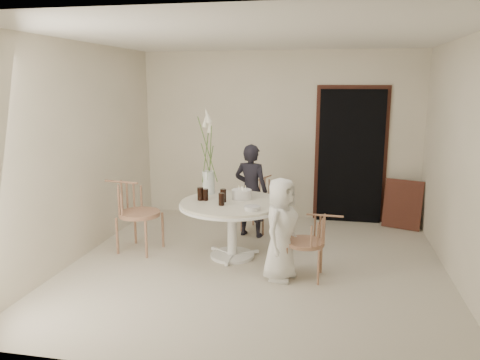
% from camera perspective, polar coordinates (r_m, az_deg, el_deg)
% --- Properties ---
extents(ground, '(4.50, 4.50, 0.00)m').
position_cam_1_polar(ground, '(5.81, 1.95, -10.43)').
color(ground, beige).
rests_on(ground, ground).
extents(room_shell, '(4.50, 4.50, 4.50)m').
position_cam_1_polar(room_shell, '(5.41, 2.07, 5.66)').
color(room_shell, white).
rests_on(room_shell, ground).
extents(doorway, '(1.00, 0.10, 2.10)m').
position_cam_1_polar(doorway, '(7.59, 13.33, 2.78)').
color(doorway, black).
rests_on(doorway, ground).
extents(door_trim, '(1.12, 0.03, 2.22)m').
position_cam_1_polar(door_trim, '(7.62, 13.34, 3.28)').
color(door_trim, '#51221C').
rests_on(door_trim, ground).
extents(table, '(1.33, 1.33, 0.73)m').
position_cam_1_polar(table, '(5.90, -0.97, -3.74)').
color(table, white).
rests_on(table, ground).
extents(picture_frame, '(0.59, 0.36, 0.75)m').
position_cam_1_polar(picture_frame, '(7.57, 19.22, -2.82)').
color(picture_frame, '#51221C').
rests_on(picture_frame, ground).
extents(chair_far, '(0.54, 0.56, 0.79)m').
position_cam_1_polar(chair_far, '(7.11, 2.64, -1.92)').
color(chair_far, '#A8795B').
rests_on(chair_far, ground).
extents(chair_right, '(0.48, 0.45, 0.77)m').
position_cam_1_polar(chair_right, '(5.37, 9.08, -6.82)').
color(chair_right, '#A8795B').
rests_on(chair_right, ground).
extents(chair_left, '(0.61, 0.57, 0.94)m').
position_cam_1_polar(chair_left, '(6.34, -13.20, -3.04)').
color(chair_left, '#A8795B').
rests_on(chair_left, ground).
extents(girl, '(0.55, 0.42, 1.35)m').
position_cam_1_polar(girl, '(6.72, 1.35, -1.30)').
color(girl, black).
rests_on(girl, ground).
extents(boy, '(0.53, 0.66, 1.17)m').
position_cam_1_polar(boy, '(5.28, 5.00, -5.99)').
color(boy, white).
rests_on(boy, ground).
extents(birthday_cake, '(0.25, 0.25, 0.17)m').
position_cam_1_polar(birthday_cake, '(6.00, 0.20, -1.75)').
color(birthday_cake, white).
rests_on(birthday_cake, table).
extents(cola_tumbler_a, '(0.07, 0.07, 0.15)m').
position_cam_1_polar(cola_tumbler_a, '(5.94, -4.22, -1.79)').
color(cola_tumbler_a, black).
rests_on(cola_tumbler_a, table).
extents(cola_tumbler_b, '(0.07, 0.07, 0.15)m').
position_cam_1_polar(cola_tumbler_b, '(5.69, -2.28, -2.36)').
color(cola_tumbler_b, black).
rests_on(cola_tumbler_b, table).
extents(cola_tumbler_c, '(0.08, 0.08, 0.16)m').
position_cam_1_polar(cola_tumbler_c, '(5.95, -4.85, -1.70)').
color(cola_tumbler_c, black).
rests_on(cola_tumbler_c, table).
extents(cola_tumbler_d, '(0.09, 0.09, 0.16)m').
position_cam_1_polar(cola_tumbler_d, '(5.85, -2.06, -1.91)').
color(cola_tumbler_d, black).
rests_on(cola_tumbler_d, table).
extents(plate_stack, '(0.24, 0.24, 0.05)m').
position_cam_1_polar(plate_stack, '(5.50, 1.48, -3.44)').
color(plate_stack, silver).
rests_on(plate_stack, table).
extents(flower_vase, '(0.16, 0.16, 1.15)m').
position_cam_1_polar(flower_vase, '(6.24, -3.90, 1.97)').
color(flower_vase, silver).
rests_on(flower_vase, table).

